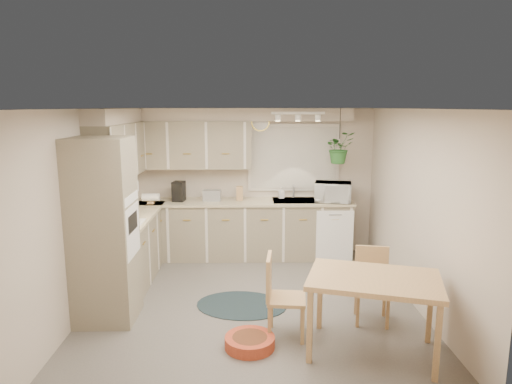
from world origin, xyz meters
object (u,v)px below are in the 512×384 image
at_px(dining_table, 372,315).
at_px(pet_bed, 250,342).
at_px(chair_back, 372,286).
at_px(microwave, 333,190).
at_px(braided_rug, 241,305).
at_px(chair_left, 287,296).

xyz_separation_m(dining_table, pet_bed, (-1.22, 0.10, -0.34)).
relative_size(chair_back, pet_bed, 1.64).
distance_m(chair_back, microwave, 2.32).
height_order(dining_table, braided_rug, dining_table).
relative_size(chair_left, microwave, 1.58).
bearing_deg(pet_bed, chair_back, 21.77).
distance_m(braided_rug, pet_bed, 1.01).
bearing_deg(chair_back, pet_bed, 31.66).
height_order(chair_left, pet_bed, chair_left).
bearing_deg(microwave, pet_bed, -104.55).
relative_size(braided_rug, microwave, 1.99).
bearing_deg(dining_table, microwave, 87.79).
bearing_deg(dining_table, pet_bed, 175.24).
xyz_separation_m(dining_table, chair_back, (0.17, 0.66, 0.03)).
bearing_deg(pet_bed, dining_table, -4.76).
relative_size(chair_left, braided_rug, 0.79).
bearing_deg(chair_left, microwave, 165.67).
relative_size(dining_table, pet_bed, 2.44).
bearing_deg(pet_bed, microwave, 64.34).
distance_m(chair_left, chair_back, 1.04).
bearing_deg(chair_back, microwave, -78.49).
height_order(chair_back, braided_rug, chair_back).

